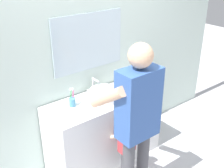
{
  "coord_description": "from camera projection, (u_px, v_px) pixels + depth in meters",
  "views": [
    {
      "loc": [
        -1.67,
        -1.96,
        2.36
      ],
      "look_at": [
        0.0,
        0.15,
        1.07
      ],
      "focal_mm": 45.41,
      "sensor_mm": 36.0,
      "label": 1
    }
  ],
  "objects": [
    {
      "name": "faucet",
      "position": [
        94.0,
        86.0,
        3.29
      ],
      "size": [
        0.18,
        0.14,
        0.18
      ],
      "color": "#B7BABF",
      "rests_on": "vanity_cabinet"
    },
    {
      "name": "child_toddler",
      "position": [
        126.0,
        142.0,
        3.07
      ],
      "size": [
        0.24,
        0.24,
        0.79
      ],
      "color": "#47474C",
      "rests_on": "ground"
    },
    {
      "name": "sink_basin",
      "position": [
        105.0,
        94.0,
        3.16
      ],
      "size": [
        0.35,
        0.35,
        0.11
      ],
      "color": "white",
      "rests_on": "vanity_cabinet"
    },
    {
      "name": "adult_parent",
      "position": [
        137.0,
        113.0,
        2.58
      ],
      "size": [
        0.52,
        0.55,
        1.68
      ],
      "color": "#47474C",
      "rests_on": "ground"
    },
    {
      "name": "back_wall",
      "position": [
        86.0,
        48.0,
        3.2
      ],
      "size": [
        4.4,
        0.1,
        2.7
      ],
      "color": "silver",
      "rests_on": "ground"
    },
    {
      "name": "toothbrush_cup",
      "position": [
        72.0,
        101.0,
        3.02
      ],
      "size": [
        0.07,
        0.07,
        0.21
      ],
      "color": "#4C8EB2",
      "rests_on": "vanity_cabinet"
    },
    {
      "name": "vanity_cabinet",
      "position": [
        104.0,
        129.0,
        3.38
      ],
      "size": [
        1.36,
        0.54,
        0.84
      ],
      "primitive_type": "cube",
      "color": "white",
      "rests_on": "ground"
    }
  ]
}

